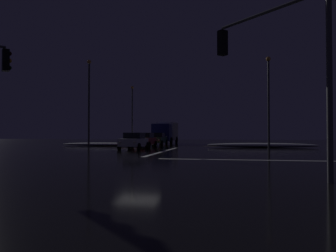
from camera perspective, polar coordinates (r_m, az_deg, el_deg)
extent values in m
cube|color=black|center=(20.16, -5.16, -5.68)|extent=(120.00, 120.00, 0.10)
cube|color=white|center=(27.96, -0.75, -4.34)|extent=(0.35, 13.72, 0.01)
cube|color=yellow|center=(39.39, 2.51, -3.43)|extent=(22.00, 0.15, 0.01)
cube|color=white|center=(19.62, 18.46, -5.59)|extent=(13.72, 0.40, 0.01)
ellipsoid|color=white|center=(40.29, -10.30, -3.09)|extent=(11.35, 1.50, 0.39)
ellipsoid|color=white|center=(36.64, 15.77, -3.19)|extent=(11.52, 1.50, 0.48)
cube|color=silver|center=(31.48, -5.86, -2.77)|extent=(1.80, 4.20, 0.70)
cube|color=black|center=(31.66, -5.76, -1.63)|extent=(1.60, 2.00, 0.55)
cylinder|color=black|center=(29.75, -5.03, -3.53)|extent=(0.22, 0.64, 0.64)
cylinder|color=black|center=(30.28, -8.32, -3.48)|extent=(0.22, 0.64, 0.64)
cylinder|color=black|center=(32.75, -3.59, -3.32)|extent=(0.22, 0.64, 0.64)
cylinder|color=black|center=(33.23, -6.61, -3.29)|extent=(0.22, 0.64, 0.64)
sphere|color=#F9EFC6|center=(29.26, -5.80, -2.79)|extent=(0.22, 0.22, 0.22)
sphere|color=#F9EFC6|center=(29.65, -8.22, -2.76)|extent=(0.22, 0.22, 0.22)
cube|color=maroon|center=(36.63, -4.05, -2.55)|extent=(1.80, 4.20, 0.70)
cube|color=black|center=(36.81, -3.97, -1.57)|extent=(1.60, 2.00, 0.55)
cylinder|color=black|center=(34.92, -3.25, -3.19)|extent=(0.22, 0.64, 0.64)
cylinder|color=black|center=(35.38, -6.09, -3.16)|extent=(0.22, 0.64, 0.64)
cylinder|color=black|center=(37.93, -2.15, -3.04)|extent=(0.22, 0.64, 0.64)
cylinder|color=black|center=(38.36, -4.78, -3.02)|extent=(0.22, 0.64, 0.64)
sphere|color=#F9EFC6|center=(34.41, -3.88, -2.56)|extent=(0.22, 0.22, 0.22)
sphere|color=#F9EFC6|center=(34.75, -5.96, -2.54)|extent=(0.22, 0.22, 0.22)
cube|color=#14512D|center=(41.95, -1.85, -2.39)|extent=(1.80, 4.20, 0.70)
cube|color=black|center=(42.14, -1.79, -1.53)|extent=(1.60, 2.00, 0.55)
cylinder|color=black|center=(40.26, -1.07, -2.94)|extent=(0.22, 0.64, 0.64)
cylinder|color=black|center=(40.66, -3.56, -2.92)|extent=(0.22, 0.64, 0.64)
cylinder|color=black|center=(43.30, -0.25, -2.82)|extent=(0.22, 0.64, 0.64)
cylinder|color=black|center=(43.67, -2.58, -2.80)|extent=(0.22, 0.64, 0.64)
sphere|color=#F9EFC6|center=(39.75, -1.58, -2.38)|extent=(0.22, 0.22, 0.22)
sphere|color=#F9EFC6|center=(40.03, -3.40, -2.37)|extent=(0.22, 0.22, 0.22)
cube|color=navy|center=(45.23, -1.09, -1.09)|extent=(2.40, 2.20, 2.30)
cube|color=silver|center=(49.65, -0.06, -0.93)|extent=(2.40, 5.00, 2.60)
cylinder|color=black|center=(45.61, 0.53, -2.54)|extent=(0.28, 0.96, 0.96)
cylinder|color=black|center=(46.08, -2.41, -2.52)|extent=(0.28, 0.96, 0.96)
cylinder|color=black|center=(50.24, 1.45, -2.41)|extent=(0.28, 0.96, 0.96)
cylinder|color=black|center=(50.67, -1.24, -2.40)|extent=(0.28, 0.96, 0.96)
sphere|color=#F9EFC6|center=(43.94, -0.30, -1.87)|extent=(0.26, 0.26, 0.26)
sphere|color=#F9EFC6|center=(44.28, -2.47, -1.86)|extent=(0.26, 0.26, 0.26)
cylinder|color=#4C4C51|center=(11.48, 25.84, 6.99)|extent=(0.18, 0.18, 6.27)
cylinder|color=#4C4C51|center=(13.44, 16.57, 18.17)|extent=(3.39, 3.39, 0.12)
cube|color=black|center=(14.76, 9.29, 13.81)|extent=(0.46, 0.46, 1.05)
sphere|color=black|center=(14.96, 8.84, 14.97)|extent=(0.22, 0.22, 0.22)
sphere|color=orange|center=(14.87, 8.85, 13.70)|extent=(0.22, 0.22, 0.22)
sphere|color=black|center=(14.79, 8.85, 12.41)|extent=(0.22, 0.22, 0.22)
cube|color=black|center=(18.03, -25.96, 10.05)|extent=(0.46, 0.46, 1.05)
sphere|color=black|center=(18.13, -25.44, 11.10)|extent=(0.22, 0.22, 0.22)
sphere|color=orange|center=(18.06, -25.45, 10.03)|extent=(0.22, 0.22, 0.22)
sphere|color=black|center=(18.00, -25.46, 8.96)|extent=(0.22, 0.22, 0.22)
cylinder|color=#424247|center=(51.16, -6.13, 1.74)|extent=(0.20, 0.20, 8.34)
sphere|color=#F9AD47|center=(51.57, -6.12, 6.57)|extent=(0.44, 0.44, 0.44)
cylinder|color=#424247|center=(36.15, -13.35, 3.43)|extent=(0.20, 0.20, 8.87)
sphere|color=#F9AD47|center=(36.81, -13.31, 10.61)|extent=(0.44, 0.44, 0.44)
cylinder|color=#424247|center=(33.32, 16.80, 3.49)|extent=(0.20, 0.20, 8.45)
sphere|color=#F9AD47|center=(33.96, 16.76, 10.92)|extent=(0.44, 0.44, 0.44)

